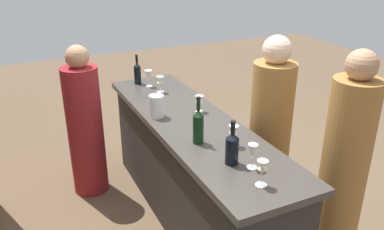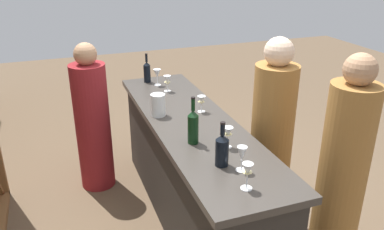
{
  "view_description": "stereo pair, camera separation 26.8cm",
  "coord_description": "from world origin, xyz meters",
  "views": [
    {
      "loc": [
        -2.55,
        1.22,
        2.18
      ],
      "look_at": [
        0.0,
        0.0,
        0.97
      ],
      "focal_mm": 37.04,
      "sensor_mm": 36.0,
      "label": 1
    },
    {
      "loc": [
        -2.65,
        0.97,
        2.18
      ],
      "look_at": [
        0.0,
        0.0,
        0.97
      ],
      "focal_mm": 37.04,
      "sensor_mm": 36.0,
      "label": 2
    }
  ],
  "objects": [
    {
      "name": "wine_glass_near_right",
      "position": [
        -0.8,
        -0.03,
        1.03
      ],
      "size": [
        0.07,
        0.07,
        0.16
      ],
      "color": "white",
      "rests_on": "bar_counter"
    },
    {
      "name": "person_right_guest",
      "position": [
        0.83,
        0.69,
        0.66
      ],
      "size": [
        0.4,
        0.4,
        1.42
      ],
      "rotation": [
        0.0,
        0.0,
        -1.84
      ],
      "color": "maroon",
      "rests_on": "ground"
    },
    {
      "name": "water_pitcher",
      "position": [
        0.2,
        0.22,
        1.01
      ],
      "size": [
        0.12,
        0.12,
        0.18
      ],
      "color": "silver",
      "rests_on": "bar_counter"
    },
    {
      "name": "wine_glass_far_center",
      "position": [
        0.93,
        0.02,
        1.04
      ],
      "size": [
        0.07,
        0.07,
        0.16
      ],
      "color": "white",
      "rests_on": "bar_counter"
    },
    {
      "name": "wine_bottle_leftmost_near_black",
      "position": [
        -0.7,
        0.06,
        1.04
      ],
      "size": [
        0.08,
        0.08,
        0.29
      ],
      "color": "black",
      "rests_on": "bar_counter"
    },
    {
      "name": "wine_bottle_second_left_dark_green",
      "position": [
        -0.35,
        0.12,
        1.05
      ],
      "size": [
        0.08,
        0.08,
        0.34
      ],
      "color": "black",
      "rests_on": "bar_counter"
    },
    {
      "name": "wine_glass_near_center",
      "position": [
        -0.5,
        -0.07,
        1.03
      ],
      "size": [
        0.07,
        0.07,
        0.15
      ],
      "color": "white",
      "rests_on": "bar_counter"
    },
    {
      "name": "person_left_guest",
      "position": [
        -0.22,
        -0.59,
        0.74
      ],
      "size": [
        0.4,
        0.4,
        1.59
      ],
      "rotation": [
        0.0,
        0.0,
        1.35
      ],
      "color": "#9E6B33",
      "rests_on": "ground"
    },
    {
      "name": "ground_plane",
      "position": [
        0.0,
        0.0,
        0.0
      ],
      "size": [
        12.0,
        12.0,
        0.0
      ],
      "primitive_type": "plane",
      "color": "brown"
    },
    {
      "name": "wine_glass_far_left",
      "position": [
        0.73,
        -0.02,
        1.02
      ],
      "size": [
        0.07,
        0.07,
        0.15
      ],
      "color": "white",
      "rests_on": "bar_counter"
    },
    {
      "name": "wine_bottle_center_near_black",
      "position": [
        1.06,
        0.09,
        1.04
      ],
      "size": [
        0.07,
        0.07,
        0.29
      ],
      "color": "black",
      "rests_on": "bar_counter"
    },
    {
      "name": "bar_counter",
      "position": [
        0.0,
        0.0,
        0.47
      ],
      "size": [
        2.41,
        0.64,
        0.92
      ],
      "color": "#2A2723",
      "rests_on": "ground"
    },
    {
      "name": "wine_glass_far_right",
      "position": [
        -0.99,
        0.04,
        1.04
      ],
      "size": [
        0.07,
        0.07,
        0.16
      ],
      "color": "white",
      "rests_on": "bar_counter"
    },
    {
      "name": "wine_glass_near_left",
      "position": [
        0.15,
        -0.14,
        1.02
      ],
      "size": [
        0.07,
        0.07,
        0.14
      ],
      "color": "white",
      "rests_on": "bar_counter"
    },
    {
      "name": "person_center_guest",
      "position": [
        -0.87,
        -0.75,
        0.75
      ],
      "size": [
        0.37,
        0.37,
        1.61
      ],
      "rotation": [
        0.0,
        0.0,
        1.75
      ],
      "color": "#9E6B33",
      "rests_on": "ground"
    }
  ]
}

